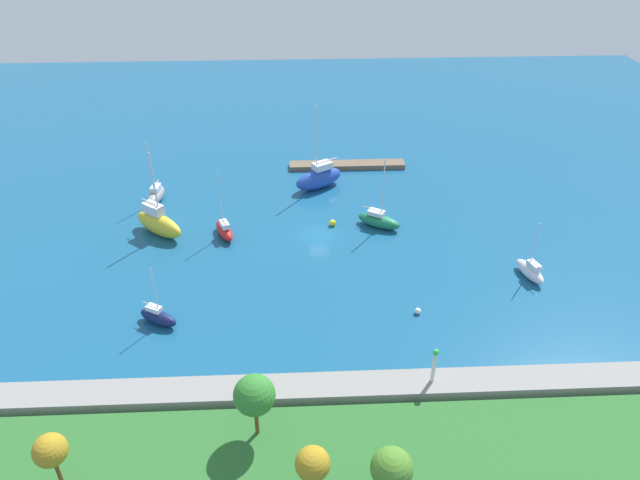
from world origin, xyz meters
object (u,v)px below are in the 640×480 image
sailboat_white_far_south (530,271)px  harbor_beacon (434,363)px  park_tree_west (313,464)px  mooring_buoy_yellow (333,223)px  pier_dock (347,165)px  sailboat_navy_east_end (158,317)px  park_tree_east (254,395)px  sailboat_yellow_along_channel (159,223)px  sailboat_green_center_basin (379,220)px  sailboat_blue_mid_basin (319,178)px  park_tree_mideast (50,451)px  mooring_buoy_white (418,311)px  sailboat_red_lone_south (224,230)px  sailboat_gray_off_beacon (156,195)px  park_tree_midwest (392,468)px

sailboat_white_far_south → harbor_beacon: bearing=121.6°
park_tree_west → mooring_buoy_yellow: (-4.00, -39.49, -3.67)m
harbor_beacon → pier_dock: bearing=-85.6°
harbor_beacon → sailboat_navy_east_end: size_ratio=0.52×
pier_dock → sailboat_navy_east_end: size_ratio=2.52×
park_tree_east → sailboat_yellow_along_channel: 36.11m
sailboat_green_center_basin → sailboat_blue_mid_basin: (7.37, -11.35, 0.66)m
park_tree_west → sailboat_blue_mid_basin: (-2.67, -50.34, -2.47)m
mooring_buoy_yellow → harbor_beacon: bearing=103.5°
sailboat_navy_east_end → park_tree_mideast: bearing=-71.8°
park_tree_mideast → sailboat_green_center_basin: (-28.91, -37.57, -3.90)m
mooring_buoy_white → sailboat_red_lone_south: bearing=-36.8°
sailboat_white_far_south → sailboat_green_center_basin: bearing=36.3°
harbor_beacon → sailboat_gray_off_beacon: 48.71m
harbor_beacon → park_tree_east: bearing=17.1°
mooring_buoy_white → mooring_buoy_yellow: size_ratio=0.81×
sailboat_red_lone_south → park_tree_midwest: bearing=178.7°
sailboat_gray_off_beacon → pier_dock: bearing=117.8°
pier_dock → harbor_beacon: size_ratio=4.84×
park_tree_mideast → park_tree_midwest: bearing=174.8°
sailboat_blue_mid_basin → park_tree_west: bearing=56.0°
sailboat_green_center_basin → mooring_buoy_yellow: size_ratio=11.35×
sailboat_white_far_south → sailboat_blue_mid_basin: 33.00m
sailboat_red_lone_south → mooring_buoy_yellow: 14.14m
sailboat_yellow_along_channel → mooring_buoy_white: bearing=8.7°
park_tree_east → sailboat_red_lone_south: (5.65, -32.13, -4.56)m
park_tree_mideast → pier_dock: bearing=-115.3°
park_tree_west → sailboat_blue_mid_basin: sailboat_blue_mid_basin is taller
park_tree_midwest → park_tree_west: (5.59, -0.79, -0.24)m
sailboat_white_far_south → park_tree_west: bearing=119.3°
harbor_beacon → park_tree_west: 14.99m
sailboat_green_center_basin → sailboat_navy_east_end: size_ratio=1.36×
pier_dock → park_tree_midwest: size_ratio=3.80×
harbor_beacon → park_tree_east: (15.38, 4.74, 1.91)m
park_tree_east → sailboat_red_lone_south: size_ratio=0.66×
park_tree_west → park_tree_midwest: bearing=172.0°
pier_dock → mooring_buoy_white: pier_dock is taller
park_tree_midwest → sailboat_navy_east_end: 30.23m
sailboat_gray_off_beacon → sailboat_red_lone_south: 14.26m
sailboat_yellow_along_channel → sailboat_white_far_south: bearing=24.0°
sailboat_gray_off_beacon → sailboat_white_far_south: sailboat_gray_off_beacon is taller
sailboat_navy_east_end → mooring_buoy_yellow: sailboat_navy_east_end is taller
sailboat_red_lone_south → mooring_buoy_white: sailboat_red_lone_south is taller
sailboat_white_far_south → mooring_buoy_yellow: (22.01, -12.48, -0.47)m
park_tree_west → sailboat_red_lone_south: sailboat_red_lone_south is taller
sailboat_green_center_basin → mooring_buoy_yellow: 6.09m
park_tree_midwest → sailboat_red_lone_south: (15.58, -38.31, -3.39)m
sailboat_gray_off_beacon → sailboat_blue_mid_basin: sailboat_blue_mid_basin is taller
sailboat_green_center_basin → sailboat_white_far_south: 19.96m
park_tree_midwest → park_tree_east: 11.76m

